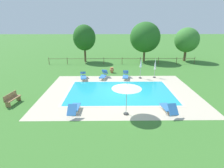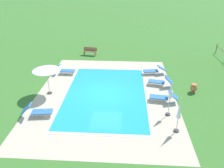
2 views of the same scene
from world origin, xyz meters
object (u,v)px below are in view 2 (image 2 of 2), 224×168
sun_lounger_north_mid (64,70)px  terracotta_urn_near_fence (194,88)px  sun_lounger_south_near_corner (154,70)px  wooden_bench_lawn_side (90,51)px  sun_lounger_north_near_steps (160,81)px  patio_umbrella_open_foreground (46,69)px  patio_umbrella_closed_row_west (179,111)px  sun_lounger_north_far (163,97)px  patio_umbrella_closed_row_mid_west (171,94)px  sun_lounger_north_end (37,111)px

sun_lounger_north_mid → terracotta_urn_near_fence: bearing=75.5°
sun_lounger_south_near_corner → wooden_bench_lawn_side: 7.95m
wooden_bench_lawn_side → terracotta_urn_near_fence: size_ratio=2.31×
sun_lounger_north_near_steps → terracotta_urn_near_fence: bearing=68.3°
patio_umbrella_open_foreground → terracotta_urn_near_fence: size_ratio=3.37×
wooden_bench_lawn_side → patio_umbrella_open_foreground: bearing=-11.8°
patio_umbrella_closed_row_west → wooden_bench_lawn_side: bearing=-151.4°
sun_lounger_north_far → sun_lounger_north_mid: bearing=-117.7°
patio_umbrella_closed_row_mid_west → wooden_bench_lawn_side: patio_umbrella_closed_row_mid_west is taller
sun_lounger_south_near_corner → patio_umbrella_open_foreground: (4.09, -8.27, 1.69)m
sun_lounger_north_mid → patio_umbrella_closed_row_mid_west: bearing=54.3°
sun_lounger_north_near_steps → sun_lounger_north_end: bearing=-60.0°
sun_lounger_south_near_corner → patio_umbrella_open_foreground: size_ratio=0.93×
sun_lounger_north_end → patio_umbrella_open_foreground: 3.42m
patio_umbrella_closed_row_west → terracotta_urn_near_fence: (-4.87, 2.18, -1.06)m
patio_umbrella_closed_row_west → patio_umbrella_closed_row_mid_west: bearing=-172.3°
sun_lounger_south_near_corner → patio_umbrella_closed_row_mid_west: size_ratio=0.89×
sun_lounger_north_far → sun_lounger_north_end: 8.57m
sun_lounger_north_mid → terracotta_urn_near_fence: (2.76, 10.71, -0.01)m
sun_lounger_north_end → patio_umbrella_closed_row_mid_west: bearing=94.5°
patio_umbrella_closed_row_west → patio_umbrella_closed_row_mid_west: size_ratio=0.96×
patio_umbrella_closed_row_mid_west → patio_umbrella_open_foreground: bearing=-105.3°
sun_lounger_north_mid → patio_umbrella_closed_row_west: size_ratio=0.87×
sun_lounger_north_mid → patio_umbrella_closed_row_west: bearing=48.1°
wooden_bench_lawn_side → sun_lounger_south_near_corner: bearing=54.1°
sun_lounger_south_near_corner → sun_lounger_north_far: bearing=1.8°
patio_umbrella_closed_row_west → terracotta_urn_near_fence: 5.45m
sun_lounger_north_mid → wooden_bench_lawn_side: sun_lounger_north_mid is taller
terracotta_urn_near_fence → sun_lounger_north_end: bearing=-70.3°
patio_umbrella_closed_row_mid_west → sun_lounger_north_mid: bearing=-125.7°
sun_lounger_north_end → terracotta_urn_near_fence: bearing=109.7°
sun_lounger_north_near_steps → patio_umbrella_open_foreground: size_ratio=0.89×
sun_lounger_north_near_steps → sun_lounger_north_far: bearing=-2.4°
sun_lounger_north_far → sun_lounger_south_near_corner: bearing=-178.2°
patio_umbrella_open_foreground → terracotta_urn_near_fence: bearing=94.6°
sun_lounger_south_near_corner → wooden_bench_lawn_side: wooden_bench_lawn_side is taller
wooden_bench_lawn_side → terracotta_urn_near_fence: bearing=49.2°
sun_lounger_south_near_corner → wooden_bench_lawn_side: bearing=-125.9°
sun_lounger_north_near_steps → sun_lounger_north_far: (2.49, -0.11, -0.01)m
sun_lounger_north_far → wooden_bench_lawn_side: (-9.40, -6.59, 0.09)m
wooden_bench_lawn_side → terracotta_urn_near_fence: (7.88, 9.13, -0.10)m
patio_umbrella_closed_row_mid_west → sun_lounger_north_end: bearing=-85.5°
sun_lounger_north_near_steps → sun_lounger_north_end: 9.65m
sun_lounger_north_far → sun_lounger_north_near_steps: bearing=177.6°
sun_lounger_north_near_steps → terracotta_urn_near_fence: size_ratio=3.01×
patio_umbrella_closed_row_mid_west → wooden_bench_lawn_side: bearing=-148.8°
sun_lounger_north_mid → sun_lounger_north_far: sun_lounger_north_mid is taller
sun_lounger_north_mid → patio_umbrella_open_foreground: patio_umbrella_open_foreground is taller
sun_lounger_north_far → sun_lounger_south_near_corner: (-4.74, -0.15, -0.01)m
sun_lounger_north_end → sun_lounger_south_near_corner: sun_lounger_north_end is taller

